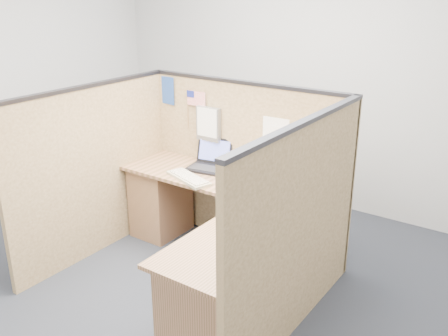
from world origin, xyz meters
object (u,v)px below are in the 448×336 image
Objects in this scene: mouse at (264,197)px; laptop at (211,161)px; keyboard at (189,178)px; l_desk at (215,237)px.

laptop is at bearing 155.55° from mouse.
keyboard is at bearing -97.23° from laptop.
l_desk is 0.82m from laptop.
laptop is at bearing 128.60° from l_desk.
l_desk is 0.59m from keyboard.
laptop reaches higher than l_desk.
keyboard is 0.74m from mouse.
keyboard is at bearing 154.94° from l_desk.
keyboard is (-0.43, 0.20, 0.35)m from l_desk.
keyboard reaches higher than l_desk.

